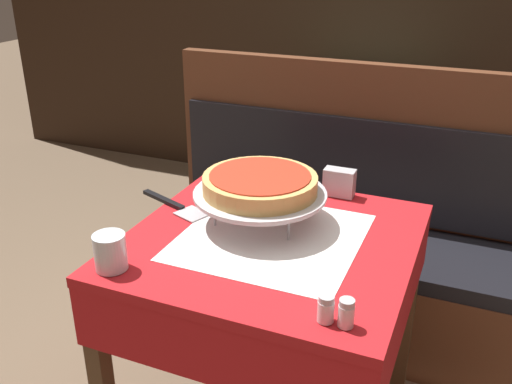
{
  "coord_description": "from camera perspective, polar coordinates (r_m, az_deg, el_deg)",
  "views": [
    {
      "loc": [
        0.51,
        -1.33,
        1.55
      ],
      "look_at": [
        -0.06,
        0.04,
        0.89
      ],
      "focal_mm": 40.0,
      "sensor_mm": 36.0,
      "label": 1
    }
  ],
  "objects": [
    {
      "name": "deep_dish_pizza",
      "position": [
        1.64,
        0.41,
        0.88
      ],
      "size": [
        0.33,
        0.33,
        0.05
      ],
      "color": "tan",
      "rests_on": "pizza_pan_stand"
    },
    {
      "name": "pizza_server",
      "position": [
        1.81,
        -8.21,
        -1.28
      ],
      "size": [
        0.28,
        0.14,
        0.01
      ],
      "color": "#BCBCC1",
      "rests_on": "dining_table_front"
    },
    {
      "name": "back_wall_panel",
      "position": [
        3.58,
        15.2,
        17.64
      ],
      "size": [
        6.0,
        0.04,
        2.4
      ],
      "primitive_type": "cube",
      "color": "black",
      "rests_on": "ground_plane"
    },
    {
      "name": "dining_table_front",
      "position": [
        1.68,
        1.51,
        -8.11
      ],
      "size": [
        0.79,
        0.79,
        0.78
      ],
      "color": "red",
      "rests_on": "ground_plane"
    },
    {
      "name": "pepper_shaker",
      "position": [
        1.27,
        9.02,
        -11.87
      ],
      "size": [
        0.04,
        0.04,
        0.07
      ],
      "color": "silver",
      "rests_on": "dining_table_front"
    },
    {
      "name": "condiment_caddy",
      "position": [
        3.14,
        7.94,
        10.47
      ],
      "size": [
        0.12,
        0.12,
        0.18
      ],
      "color": "black",
      "rests_on": "dining_table_rear"
    },
    {
      "name": "dining_table_rear",
      "position": [
        3.24,
        9.73,
        7.97
      ],
      "size": [
        0.71,
        0.71,
        0.78
      ],
      "color": "#1E6B33",
      "rests_on": "ground_plane"
    },
    {
      "name": "salt_shaker",
      "position": [
        1.28,
        7.01,
        -11.49
      ],
      "size": [
        0.04,
        0.04,
        0.06
      ],
      "color": "silver",
      "rests_on": "dining_table_front"
    },
    {
      "name": "water_glass_near",
      "position": [
        1.49,
        -14.37,
        -5.82
      ],
      "size": [
        0.08,
        0.08,
        0.1
      ],
      "color": "silver",
      "rests_on": "dining_table_front"
    },
    {
      "name": "booth_bench",
      "position": [
        2.44,
        10.34,
        -6.63
      ],
      "size": [
        1.76,
        0.48,
        1.1
      ],
      "color": "brown",
      "rests_on": "ground_plane"
    },
    {
      "name": "pizza_pan_stand",
      "position": [
        1.66,
        0.4,
        -0.3
      ],
      "size": [
        0.39,
        0.39,
        0.1
      ],
      "color": "#ADADB2",
      "rests_on": "dining_table_front"
    },
    {
      "name": "napkin_holder",
      "position": [
        1.87,
        8.32,
        0.95
      ],
      "size": [
        0.1,
        0.05,
        0.09
      ],
      "color": "#B2B2B7",
      "rests_on": "dining_table_front"
    }
  ]
}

